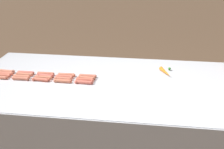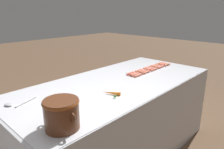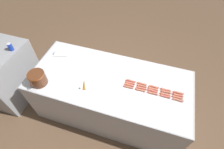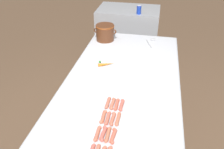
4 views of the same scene
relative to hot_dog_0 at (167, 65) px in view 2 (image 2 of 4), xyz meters
The scene contains 24 objects.
griddle_counter 1.08m from the hot_dog_0, 86.48° to the left, with size 1.07×2.37×0.90m.
hot_dog_0 is the anchor object (origin of this frame).
hot_dog_1 0.17m from the hot_dog_0, 88.66° to the left, with size 0.03×0.14×0.03m.
hot_dog_2 0.33m from the hot_dog_0, 89.59° to the left, with size 0.03×0.14×0.03m.
hot_dog_3 0.51m from the hot_dog_0, 89.55° to the left, with size 0.03×0.14×0.03m.
hot_dog_4 0.67m from the hot_dog_0, 89.79° to the left, with size 0.03×0.14×0.03m.
hot_dog_5 0.04m from the hot_dog_0, 14.61° to the left, with size 0.03×0.14×0.03m.
hot_dog_6 0.18m from the hot_dog_0, 77.67° to the left, with size 0.03×0.14×0.03m.
hot_dog_7 0.34m from the hot_dog_0, 82.96° to the left, with size 0.04×0.14×0.03m.
hot_dog_8 0.50m from the hot_dog_0, 85.36° to the left, with size 0.03×0.14×0.03m.
hot_dog_9 0.67m from the hot_dog_0, 86.44° to the left, with size 0.03×0.14×0.03m.
hot_dog_10 0.08m from the hot_dog_0, ahead, with size 0.04×0.14×0.03m.
hot_dog_11 0.18m from the hot_dog_0, 64.42° to the left, with size 0.03×0.14×0.03m.
hot_dog_12 0.35m from the hot_dog_0, 77.44° to the left, with size 0.03×0.14×0.03m.
hot_dog_13 0.50m from the hot_dog_0, 81.13° to the left, with size 0.03×0.14×0.03m.
hot_dog_14 0.67m from the hot_dog_0, 83.40° to the left, with size 0.03×0.14×0.03m.
hot_dog_15 0.12m from the hot_dog_0, ahead, with size 0.03×0.14×0.03m.
hot_dog_16 0.21m from the hot_dog_0, 56.33° to the left, with size 0.03×0.14×0.03m.
hot_dog_17 0.35m from the hot_dog_0, 71.13° to the left, with size 0.04×0.14×0.03m.
hot_dog_18 0.52m from the hot_dog_0, 76.94° to the left, with size 0.03×0.14×0.03m.
hot_dog_19 0.68m from the hot_dog_0, 80.02° to the left, with size 0.03×0.14×0.03m.
bean_pot 1.93m from the hot_dog_0, 98.97° to the left, with size 0.29×0.23×0.20m.
serving_spoon 1.99m from the hot_dog_0, 81.85° to the left, with size 0.13×0.27×0.02m.
carrot 1.29m from the hot_dog_0, 96.71° to the left, with size 0.17×0.10×0.03m.
Camera 2 is at (-1.41, 1.58, 1.63)m, focal length 33.26 mm.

